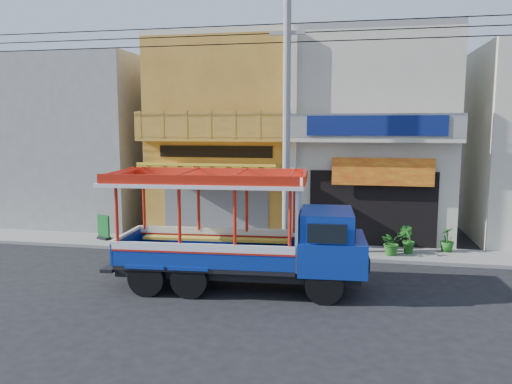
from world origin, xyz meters
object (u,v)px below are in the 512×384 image
at_px(songthaew_truck, 256,233).
at_px(potted_plant_a, 392,242).
at_px(green_sign, 104,229).
at_px(utility_pole, 291,111).
at_px(potted_plant_b, 407,240).
at_px(potted_plant_c, 447,239).

xyz_separation_m(songthaew_truck, potted_plant_a, (3.96, 4.15, -1.03)).
bearing_deg(green_sign, utility_pole, -5.28).
height_order(utility_pole, potted_plant_b, utility_pole).
distance_m(songthaew_truck, potted_plant_a, 5.83).
xyz_separation_m(songthaew_truck, potted_plant_c, (5.91, 4.99, -1.04)).
distance_m(potted_plant_a, potted_plant_c, 2.13).
bearing_deg(songthaew_truck, potted_plant_a, 46.35).
relative_size(utility_pole, potted_plant_c, 32.27).
relative_size(potted_plant_b, potted_plant_c, 1.11).
xyz_separation_m(utility_pole, potted_plant_a, (3.49, 0.41, -4.47)).
relative_size(potted_plant_a, potted_plant_b, 0.92).
xyz_separation_m(green_sign, potted_plant_a, (10.92, -0.28, 0.04)).
bearing_deg(green_sign, potted_plant_a, -1.48).
bearing_deg(potted_plant_b, potted_plant_a, 61.71).
relative_size(utility_pole, green_sign, 29.18).
height_order(utility_pole, potted_plant_a, utility_pole).
bearing_deg(potted_plant_b, potted_plant_c, -131.22).
relative_size(green_sign, potted_plant_b, 1.00).
distance_m(green_sign, potted_plant_c, 12.89).
bearing_deg(potted_plant_a, potted_plant_c, -9.08).
bearing_deg(potted_plant_c, songthaew_truck, -14.35).
relative_size(utility_pole, potted_plant_a, 31.65).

